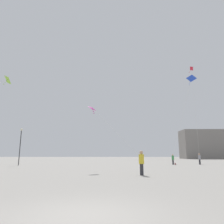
# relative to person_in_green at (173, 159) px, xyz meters

# --- Properties ---
(ground_plane) EXTENTS (300.00, 300.00, 0.00)m
(ground_plane) POSITION_rel_person_in_green_xyz_m (-8.95, -28.66, -0.89)
(ground_plane) COLOR gray
(person_in_green) EXTENTS (0.35, 0.35, 1.63)m
(person_in_green) POSITION_rel_person_in_green_xyz_m (0.00, 0.00, 0.00)
(person_in_green) COLOR #2D2D33
(person_in_green) RESTS_ON ground_plane
(person_in_yellow) EXTENTS (0.40, 0.40, 1.85)m
(person_in_yellow) POSITION_rel_person_in_green_xyz_m (-6.50, -17.80, 0.12)
(person_in_yellow) COLOR #2D2D33
(person_in_yellow) RESTS_ON ground_plane
(person_in_grey) EXTENTS (0.38, 0.38, 1.75)m
(person_in_grey) POSITION_rel_person_in_green_xyz_m (4.28, 0.35, 0.07)
(person_in_grey) COLOR #2D2D33
(person_in_grey) RESTS_ON ground_plane
(kite_magenta_diamond) EXTENTS (5.29, 5.76, 5.49)m
(kite_magenta_diamond) POSITION_rel_person_in_green_xyz_m (-11.15, -12.72, 5.52)
(kite_magenta_diamond) COLOR #D12899
(kite_lime_delta) EXTENTS (1.35, 16.18, 9.66)m
(kite_lime_delta) POSITION_rel_person_in_green_xyz_m (-21.98, -11.22, 9.43)
(kite_lime_delta) COLOR #8CD12D
(kite_crimson_delta) EXTENTS (1.32, 2.74, 14.33)m
(kite_crimson_delta) POSITION_rel_person_in_green_xyz_m (3.47, -1.80, 13.77)
(kite_crimson_delta) COLOR red
(kite_cobalt_delta) EXTENTS (1.52, 8.74, 10.20)m
(kite_cobalt_delta) POSITION_rel_person_in_green_xyz_m (0.94, -8.18, 9.93)
(kite_cobalt_delta) COLOR blue
(building_left_hall) EXTENTS (22.07, 9.45, 11.07)m
(building_left_hall) POSITION_rel_person_in_green_xyz_m (26.05, 49.79, 4.65)
(building_left_hall) COLOR gray
(building_left_hall) RESTS_ON ground_plane
(lamppost_east) EXTENTS (0.36, 0.36, 5.48)m
(lamppost_east) POSITION_rel_person_in_green_xyz_m (-23.36, -3.60, 2.74)
(lamppost_east) COLOR #2D2D30
(lamppost_east) RESTS_ON ground_plane
(handbag_beside_flyer) EXTENTS (0.27, 0.35, 0.24)m
(handbag_beside_flyer) POSITION_rel_person_in_green_xyz_m (0.35, 0.10, -0.77)
(handbag_beside_flyer) COLOR maroon
(handbag_beside_flyer) RESTS_ON ground_plane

